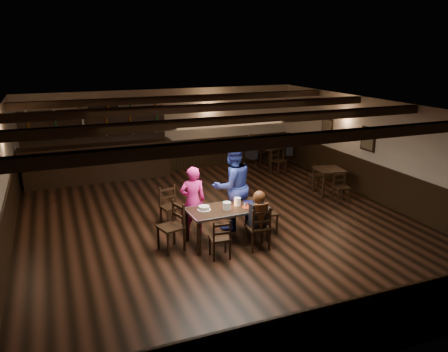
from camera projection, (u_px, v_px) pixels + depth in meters
name	position (u px, v px, depth m)	size (l,w,h in m)	color
ground	(221.00, 225.00, 10.18)	(10.00, 10.00, 0.00)	black
room_shell	(221.00, 152.00, 9.72)	(9.02, 10.02, 2.71)	#BCB19C
dining_table	(228.00, 211.00, 9.13)	(1.72, 0.91, 0.75)	black
chair_near_left	(221.00, 236.00, 8.42)	(0.41, 0.39, 0.82)	black
chair_near_right	(260.00, 225.00, 8.77)	(0.45, 0.43, 0.93)	black
chair_end_left	(174.00, 222.00, 8.81)	(0.56, 0.57, 1.00)	black
chair_end_right	(263.00, 210.00, 9.61)	(0.44, 0.46, 0.92)	black
chair_far_pushed	(170.00, 203.00, 10.04)	(0.51, 0.49, 0.93)	black
woman_pink	(193.00, 201.00, 9.49)	(0.56, 0.37, 1.54)	#FF2BAB
man_blue	(232.00, 186.00, 9.73)	(0.97, 0.76, 2.01)	navy
seated_person	(259.00, 211.00, 8.75)	(0.34, 0.50, 0.82)	black
cake	(204.00, 208.00, 9.00)	(0.28, 0.28, 0.09)	white
plate_stack_a	(227.00, 206.00, 9.02)	(0.17, 0.17, 0.16)	white
plate_stack_b	(237.00, 202.00, 9.25)	(0.14, 0.14, 0.17)	white
tea_light	(229.00, 206.00, 9.17)	(0.06, 0.06, 0.06)	#A5A8AD
salt_shaker	(245.00, 205.00, 9.19)	(0.03, 0.03, 0.08)	silver
pepper_shaker	(247.00, 204.00, 9.24)	(0.03, 0.03, 0.08)	#A5A8AD
drink_glass	(236.00, 202.00, 9.30)	(0.07, 0.07, 0.12)	silver
menu_red	(249.00, 207.00, 9.19)	(0.28, 0.19, 0.00)	maroon
menu_blue	(251.00, 202.00, 9.45)	(0.31, 0.22, 0.00)	#0E0D43
bar_counter	(98.00, 157.00, 13.39)	(4.51, 0.70, 2.20)	black
back_table_a	(329.00, 173.00, 12.08)	(0.83, 0.83, 0.75)	black
back_table_b	(270.00, 150.00, 14.71)	(1.03, 1.03, 0.75)	black
bg_patron_left	(252.00, 146.00, 14.21)	(0.31, 0.43, 0.82)	black
bg_patron_right	(289.00, 144.00, 14.73)	(0.33, 0.42, 0.76)	black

